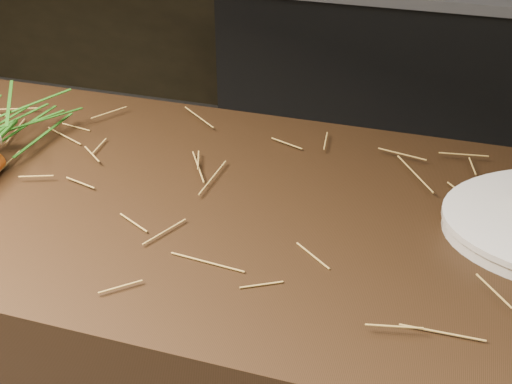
% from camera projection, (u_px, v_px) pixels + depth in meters
% --- Properties ---
extents(main_counter, '(2.40, 0.70, 0.90)m').
position_uv_depth(main_counter, '(227.00, 380.00, 1.34)').
color(main_counter, black).
rests_on(main_counter, ground).
extents(back_counter, '(1.82, 0.62, 0.84)m').
position_uv_depth(back_counter, '(434.00, 79.00, 2.80)').
color(back_counter, black).
rests_on(back_counter, ground).
extents(straw_bedding, '(1.40, 0.60, 0.02)m').
position_uv_depth(straw_bedding, '(220.00, 196.00, 1.10)').
color(straw_bedding, '#AA803B').
rests_on(straw_bedding, main_counter).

